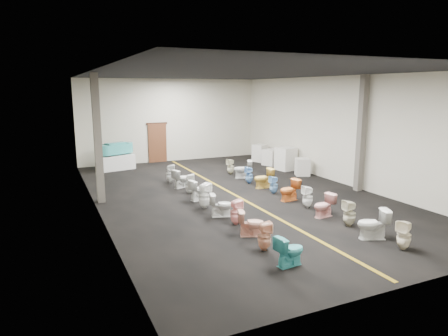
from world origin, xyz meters
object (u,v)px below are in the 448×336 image
Objects in this scene: toilet_right_7 at (264,178)px; toilet_right_10 at (231,167)px; toilet_left_3 at (236,212)px; toilet_left_9 at (170,174)px; appliance_crate_d at (260,153)px; toilet_right_6 at (274,185)px; toilet_left_1 at (264,236)px; toilet_right_0 at (404,235)px; toilet_left_6 at (199,190)px; toilet_right_8 at (249,175)px; toilet_right_1 at (373,224)px; toilet_right_3 at (324,206)px; toilet_left_0 at (290,250)px; toilet_left_2 at (251,223)px; appliance_crate_b at (286,159)px; toilet_left_8 at (181,178)px; toilet_right_9 at (243,169)px; toilet_right_2 at (349,213)px; toilet_left_5 at (204,195)px; toilet_right_5 at (289,190)px; toilet_left_7 at (190,184)px; toilet_right_4 at (308,197)px; bathtub at (116,148)px; appliance_crate_a at (302,167)px; toilet_left_4 at (221,205)px.

toilet_right_7 reaches higher than toilet_right_10.
toilet_left_9 reaches higher than toilet_left_3.
appliance_crate_d is 6.96m from toilet_right_6.
toilet_right_0 reaches higher than toilet_left_1.
toilet_right_8 is (2.87, 1.54, -0.01)m from toilet_left_6.
toilet_right_3 is (0.01, 2.05, -0.05)m from toilet_right_1.
toilet_left_0 reaches higher than toilet_left_2.
appliance_crate_b is 11.08m from toilet_left_0.
toilet_left_6 is (-5.88, -3.35, -0.18)m from appliance_crate_b.
toilet_right_9 is at bearing -102.00° from toilet_left_8.
toilet_right_2 is at bearing -164.15° from toilet_right_1.
toilet_right_6 is (-0.07, 4.10, -0.04)m from toilet_right_2.
toilet_left_5 reaches higher than toilet_right_1.
toilet_right_8 is at bearing -166.47° from toilet_right_7.
toilet_right_7 is 0.95m from toilet_right_8.
toilet_left_9 is 5.43m from toilet_right_5.
toilet_left_7 is at bearing -112.64° from toilet_right_6.
toilet_left_0 is 1.01m from toilet_left_1.
toilet_left_7 is 1.05× the size of toilet_right_8.
toilet_left_1 and toilet_right_3 have the same top height.
toilet_right_9 is at bearing -64.91° from toilet_left_6.
toilet_right_9 is at bearing -34.32° from toilet_left_3.
toilet_left_2 is (-5.88, -7.31, -0.20)m from appliance_crate_b.
toilet_right_1 is (2.87, -1.55, 0.05)m from toilet_left_2.
toilet_right_7 is (0.09, 2.02, 0.01)m from toilet_right_5.
toilet_right_8 is at bearing -76.45° from toilet_left_6.
toilet_left_0 is 4.71m from toilet_right_4.
toilet_right_10 is (-0.14, 0.99, -0.05)m from toilet_right_9.
toilet_right_2 reaches higher than toilet_left_3.
toilet_left_9 reaches higher than toilet_right_6.
toilet_left_3 is 1.97m from toilet_left_5.
toilet_right_1 is (-3.02, -8.86, -0.15)m from appliance_crate_b.
appliance_crate_d is at bearing 157.76° from toilet_right_6.
toilet_right_4 is (3.15, -5.47, -0.02)m from toilet_left_9.
toilet_left_5 is 1.04× the size of toilet_right_9.
appliance_crate_a is at bearing -56.61° from bathtub.
appliance_crate_a is 6.14m from toilet_left_9.
toilet_right_0 is (3.04, -6.37, 0.00)m from toilet_left_6.
toilet_left_4 is at bearing 6.56° from toilet_left_1.
appliance_crate_b is at bearing 161.75° from toilet_right_4.
appliance_crate_b reaches higher than toilet_right_3.
toilet_left_6 is 0.94× the size of toilet_right_7.
appliance_crate_b is 1.56× the size of toilet_left_2.
toilet_left_4 is at bearing -160.30° from toilet_left_7.
toilet_right_1 is 1.05m from toilet_right_2.
toilet_left_6 is 2.07m from toilet_left_8.
toilet_left_5 is 4.70m from toilet_right_2.
toilet_right_8 is (2.86, -0.53, -0.01)m from toilet_left_8.
bathtub is 2.12× the size of toilet_right_1.
toilet_left_0 is 0.95× the size of toilet_right_4.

